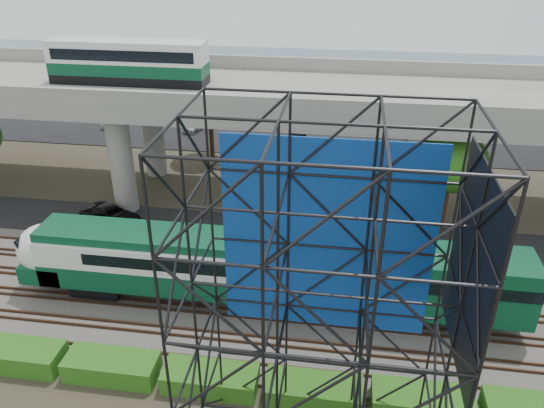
# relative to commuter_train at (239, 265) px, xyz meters

# --- Properties ---
(ground) EXTENTS (140.00, 140.00, 0.00)m
(ground) POSITION_rel_commuter_train_xyz_m (-1.19, -2.00, -2.88)
(ground) COLOR #474233
(ground) RESTS_ON ground
(ballast_bed) EXTENTS (90.00, 12.00, 0.20)m
(ballast_bed) POSITION_rel_commuter_train_xyz_m (-1.19, 0.00, -2.78)
(ballast_bed) COLOR slate
(ballast_bed) RESTS_ON ground
(service_road) EXTENTS (90.00, 5.00, 0.08)m
(service_road) POSITION_rel_commuter_train_xyz_m (-1.19, 8.50, -2.84)
(service_road) COLOR black
(service_road) RESTS_ON ground
(parking_lot) EXTENTS (90.00, 18.00, 0.08)m
(parking_lot) POSITION_rel_commuter_train_xyz_m (-1.19, 32.00, -2.84)
(parking_lot) COLOR black
(parking_lot) RESTS_ON ground
(harbor_water) EXTENTS (140.00, 40.00, 0.03)m
(harbor_water) POSITION_rel_commuter_train_xyz_m (-1.19, 54.00, -2.87)
(harbor_water) COLOR #435F6E
(harbor_water) RESTS_ON ground
(rail_tracks) EXTENTS (90.00, 9.52, 0.16)m
(rail_tracks) POSITION_rel_commuter_train_xyz_m (-1.19, -0.00, -2.60)
(rail_tracks) COLOR #472D1E
(rail_tracks) RESTS_ON ballast_bed
(commuter_train) EXTENTS (29.30, 3.06, 4.30)m
(commuter_train) POSITION_rel_commuter_train_xyz_m (0.00, 0.00, 0.00)
(commuter_train) COLOR black
(commuter_train) RESTS_ON rail_tracks
(overpass) EXTENTS (80.00, 12.00, 12.40)m
(overpass) POSITION_rel_commuter_train_xyz_m (-1.92, 14.00, 5.33)
(overpass) COLOR #9E9B93
(overpass) RESTS_ON ground
(scaffold_tower) EXTENTS (9.36, 6.36, 15.00)m
(scaffold_tower) POSITION_rel_commuter_train_xyz_m (5.08, -9.98, 4.59)
(scaffold_tower) COLOR black
(scaffold_tower) RESTS_ON ground
(hedge_strip) EXTENTS (34.60, 1.80, 1.20)m
(hedge_strip) POSITION_rel_commuter_train_xyz_m (-0.19, -6.30, -2.32)
(hedge_strip) COLOR #265A14
(hedge_strip) RESTS_ON ground
(trees) EXTENTS (40.94, 16.94, 7.69)m
(trees) POSITION_rel_commuter_train_xyz_m (-5.86, 14.17, 2.69)
(trees) COLOR #382314
(trees) RESTS_ON ground
(suv) EXTENTS (5.55, 4.21, 1.40)m
(suv) POSITION_rel_commuter_train_xyz_m (-11.34, 7.94, -2.10)
(suv) COLOR black
(suv) RESTS_ON service_road
(parked_cars) EXTENTS (39.47, 9.69, 1.31)m
(parked_cars) POSITION_rel_commuter_train_xyz_m (0.86, 31.63, -2.19)
(parked_cars) COLOR silver
(parked_cars) RESTS_ON parking_lot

